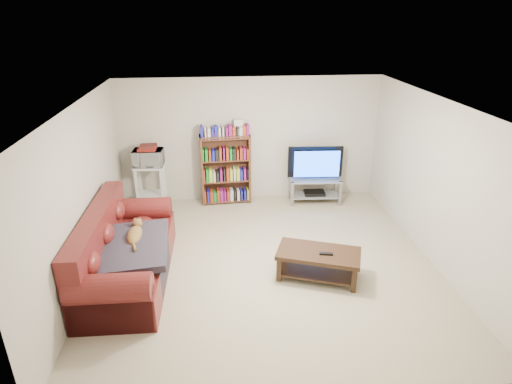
{
  "coord_description": "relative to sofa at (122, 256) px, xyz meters",
  "views": [
    {
      "loc": [
        -0.68,
        -5.47,
        3.52
      ],
      "look_at": [
        -0.1,
        0.4,
        1.0
      ],
      "focal_mm": 30.0,
      "sensor_mm": 36.0,
      "label": 1
    }
  ],
  "objects": [
    {
      "name": "floor",
      "position": [
        2.04,
        0.18,
        -0.35
      ],
      "size": [
        5.0,
        5.0,
        0.0
      ],
      "primitive_type": "plane",
      "color": "tan",
      "rests_on": "ground"
    },
    {
      "name": "ceiling",
      "position": [
        2.04,
        0.18,
        2.05
      ],
      "size": [
        5.0,
        5.0,
        0.0
      ],
      "primitive_type": "plane",
      "rotation": [
        3.14,
        0.0,
        0.0
      ],
      "color": "white",
      "rests_on": "ground"
    },
    {
      "name": "wall_back",
      "position": [
        2.04,
        2.68,
        0.85
      ],
      "size": [
        5.0,
        0.0,
        5.0
      ],
      "primitive_type": "plane",
      "rotation": [
        1.57,
        0.0,
        0.0
      ],
      "color": "beige",
      "rests_on": "ground"
    },
    {
      "name": "wall_front",
      "position": [
        2.04,
        -2.32,
        0.85
      ],
      "size": [
        5.0,
        0.0,
        5.0
      ],
      "primitive_type": "plane",
      "rotation": [
        -1.57,
        0.0,
        0.0
      ],
      "color": "beige",
      "rests_on": "ground"
    },
    {
      "name": "wall_left",
      "position": [
        -0.46,
        0.18,
        0.85
      ],
      "size": [
        0.0,
        5.0,
        5.0
      ],
      "primitive_type": "plane",
      "rotation": [
        1.57,
        0.0,
        1.57
      ],
      "color": "beige",
      "rests_on": "ground"
    },
    {
      "name": "wall_right",
      "position": [
        4.54,
        0.18,
        0.85
      ],
      "size": [
        0.0,
        5.0,
        5.0
      ],
      "primitive_type": "plane",
      "rotation": [
        1.57,
        0.0,
        -1.57
      ],
      "color": "beige",
      "rests_on": "ground"
    },
    {
      "name": "sofa",
      "position": [
        0.0,
        0.0,
        0.0
      ],
      "size": [
        1.07,
        2.41,
        1.02
      ],
      "rotation": [
        0.0,
        0.0,
        -0.02
      ],
      "color": "maroon",
      "rests_on": "floor"
    },
    {
      "name": "blanket",
      "position": [
        0.19,
        -0.17,
        0.24
      ],
      "size": [
        1.0,
        1.25,
        0.2
      ],
      "primitive_type": "cube",
      "rotation": [
        0.05,
        -0.04,
        0.06
      ],
      "color": "#332E3A",
      "rests_on": "sofa"
    },
    {
      "name": "cat",
      "position": [
        0.2,
        0.05,
        0.3
      ],
      "size": [
        0.27,
        0.66,
        0.2
      ],
      "primitive_type": null,
      "rotation": [
        0.0,
        0.0,
        -0.02
      ],
      "color": "olive",
      "rests_on": "sofa"
    },
    {
      "name": "coffee_table",
      "position": [
        2.74,
        -0.26,
        -0.06
      ],
      "size": [
        1.27,
        0.93,
        0.42
      ],
      "rotation": [
        0.0,
        0.0,
        -0.35
      ],
      "color": "black",
      "rests_on": "floor"
    },
    {
      "name": "remote",
      "position": [
        2.82,
        -0.34,
        0.08
      ],
      "size": [
        0.19,
        0.09,
        0.02
      ],
      "primitive_type": "cube",
      "rotation": [
        0.0,
        0.0,
        -0.2
      ],
      "color": "black",
      "rests_on": "coffee_table"
    },
    {
      "name": "tv_stand",
      "position": [
        3.27,
        2.31,
        -0.01
      ],
      "size": [
        1.01,
        0.5,
        0.5
      ],
      "rotation": [
        0.0,
        0.0,
        -0.06
      ],
      "color": "#999EA3",
      "rests_on": "floor"
    },
    {
      "name": "television",
      "position": [
        3.27,
        2.31,
        0.45
      ],
      "size": [
        1.07,
        0.2,
        0.61
      ],
      "primitive_type": "imported",
      "rotation": [
        0.0,
        0.0,
        3.08
      ],
      "color": "black",
      "rests_on": "tv_stand"
    },
    {
      "name": "dvd_player",
      "position": [
        3.27,
        2.31,
        -0.16
      ],
      "size": [
        0.41,
        0.3,
        0.06
      ],
      "primitive_type": "cube",
      "rotation": [
        0.0,
        0.0,
        -0.06
      ],
      "color": "black",
      "rests_on": "tv_stand"
    },
    {
      "name": "bookshelf",
      "position": [
        1.54,
        2.48,
        0.36
      ],
      "size": [
        0.96,
        0.35,
        1.37
      ],
      "rotation": [
        0.0,
        0.0,
        0.06
      ],
      "color": "#532E1D",
      "rests_on": "floor"
    },
    {
      "name": "shelf_clutter",
      "position": [
        1.64,
        2.5,
        1.12
      ],
      "size": [
        0.7,
        0.24,
        0.28
      ],
      "rotation": [
        0.0,
        0.0,
        0.06
      ],
      "color": "silver",
      "rests_on": "bookshelf"
    },
    {
      "name": "microwave_stand",
      "position": [
        0.12,
        2.32,
        0.21
      ],
      "size": [
        0.56,
        0.42,
        0.87
      ],
      "rotation": [
        0.0,
        0.0,
        -0.04
      ],
      "color": "silver",
      "rests_on": "floor"
    },
    {
      "name": "microwave",
      "position": [
        0.12,
        2.32,
        0.67
      ],
      "size": [
        0.55,
        0.39,
        0.3
      ],
      "primitive_type": "imported",
      "rotation": [
        0.0,
        0.0,
        -0.04
      ],
      "color": "silver",
      "rests_on": "microwave_stand"
    },
    {
      "name": "game_boxes",
      "position": [
        0.12,
        2.32,
        0.85
      ],
      "size": [
        0.33,
        0.29,
        0.05
      ],
      "primitive_type": "cube",
      "rotation": [
        0.0,
        0.0,
        -0.04
      ],
      "color": "maroon",
      "rests_on": "microwave"
    }
  ]
}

